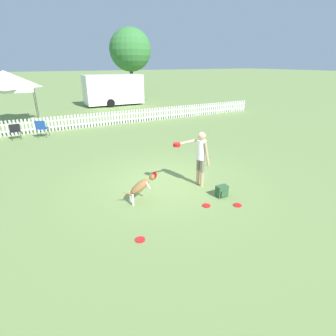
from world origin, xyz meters
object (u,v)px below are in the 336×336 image
at_px(leaping_dog, 142,186).
at_px(equipment_trailer, 113,89).
at_px(handler_person, 200,153).
at_px(frisbee_midfield, 206,206).
at_px(frisbee_near_handler, 237,205).
at_px(backpack_on_grass, 222,191).
at_px(folding_chair_blue_left, 15,130).
at_px(folding_chair_center, 42,127).
at_px(tree_left_grove, 130,50).
at_px(canopy_tent_main, 5,81).
at_px(frisbee_near_dog, 140,240).

height_order(leaping_dog, equipment_trailer, equipment_trailer).
xyz_separation_m(handler_person, frisbee_midfield, (-0.54, -1.19, -1.07)).
distance_m(frisbee_near_handler, backpack_on_grass, 0.64).
height_order(folding_chair_blue_left, folding_chair_center, folding_chair_center).
bearing_deg(folding_chair_center, folding_chair_blue_left, 12.53).
height_order(equipment_trailer, tree_left_grove, tree_left_grove).
bearing_deg(folding_chair_center, frisbee_midfield, 131.67).
relative_size(folding_chair_blue_left, equipment_trailer, 0.14).
height_order(handler_person, leaping_dog, handler_person).
relative_size(leaping_dog, frisbee_midfield, 4.94).
distance_m(leaping_dog, equipment_trailer, 18.20).
xyz_separation_m(folding_chair_blue_left, canopy_tent_main, (-0.14, 4.23, 2.08)).
xyz_separation_m(folding_chair_blue_left, equipment_trailer, (7.78, 8.82, 0.88)).
bearing_deg(frisbee_midfield, folding_chair_center, 109.11).
height_order(frisbee_midfield, tree_left_grove, tree_left_grove).
relative_size(frisbee_near_handler, folding_chair_blue_left, 0.27).
relative_size(handler_person, frisbee_near_handler, 7.82).
relative_size(frisbee_near_dog, folding_chair_center, 0.24).
bearing_deg(handler_person, folding_chair_blue_left, 27.70).
height_order(leaping_dog, tree_left_grove, tree_left_grove).
bearing_deg(tree_left_grove, handler_person, -106.23).
height_order(frisbee_near_dog, tree_left_grove, tree_left_grove).
height_order(folding_chair_blue_left, equipment_trailer, equipment_trailer).
bearing_deg(canopy_tent_main, backpack_on_grass, -68.69).
xyz_separation_m(leaping_dog, folding_chair_blue_left, (-3.11, 8.75, 0.01)).
height_order(folding_chair_blue_left, tree_left_grove, tree_left_grove).
bearing_deg(handler_person, frisbee_near_handler, -174.57).
relative_size(frisbee_midfield, canopy_tent_main, 0.07).
distance_m(handler_person, folding_chair_center, 9.30).
distance_m(backpack_on_grass, folding_chair_blue_left, 10.94).
relative_size(handler_person, canopy_tent_main, 0.54).
bearing_deg(folding_chair_center, equipment_trailer, -103.52).
relative_size(frisbee_midfield, equipment_trailer, 0.04).
relative_size(handler_person, frisbee_near_dog, 7.82).
xyz_separation_m(backpack_on_grass, folding_chair_center, (-4.05, 9.38, 0.38)).
distance_m(frisbee_midfield, folding_chair_center, 10.20).
xyz_separation_m(frisbee_near_dog, folding_chair_blue_left, (-2.39, 10.35, 0.47)).
height_order(frisbee_midfield, backpack_on_grass, backpack_on_grass).
bearing_deg(folding_chair_center, frisbee_near_handler, 134.83).
bearing_deg(folding_chair_blue_left, folding_chair_center, 165.36).
bearing_deg(folding_chair_center, tree_left_grove, -102.00).
xyz_separation_m(frisbee_near_handler, backpack_on_grass, (-0.05, 0.62, 0.15)).
xyz_separation_m(handler_person, backpack_on_grass, (0.18, -0.95, -0.92)).
bearing_deg(canopy_tent_main, folding_chair_blue_left, -88.05).
xyz_separation_m(frisbee_near_dog, backpack_on_grass, (2.86, 0.76, 0.15)).
bearing_deg(leaping_dog, canopy_tent_main, -168.59).
xyz_separation_m(folding_chair_center, canopy_tent_main, (-1.34, 4.44, 2.03)).
bearing_deg(folding_chair_blue_left, frisbee_near_dog, 98.40).
xyz_separation_m(frisbee_near_handler, frisbee_midfield, (-0.76, 0.38, 0.00)).
xyz_separation_m(handler_person, frisbee_near_handler, (0.22, -1.57, -1.07)).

